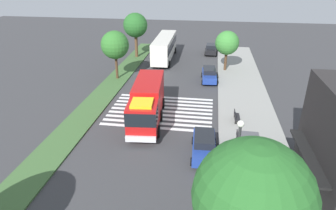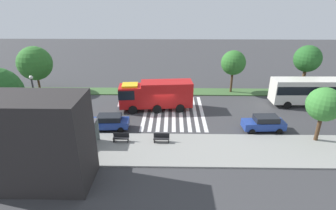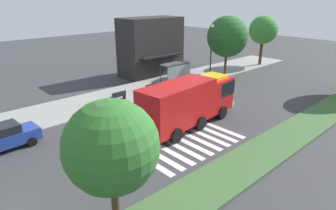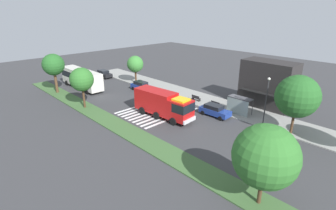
% 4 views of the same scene
% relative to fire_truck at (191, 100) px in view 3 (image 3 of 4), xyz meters
% --- Properties ---
extents(ground_plane, '(120.00, 120.00, 0.00)m').
position_rel_fire_truck_xyz_m(ground_plane, '(-1.27, 0.89, -2.08)').
color(ground_plane, '#38383A').
extents(sidewalk, '(60.00, 5.83, 0.14)m').
position_rel_fire_truck_xyz_m(sidewalk, '(-1.27, 9.76, -2.01)').
color(sidewalk, gray).
rests_on(sidewalk, ground_plane).
extents(median_strip, '(60.00, 3.00, 0.14)m').
position_rel_fire_truck_xyz_m(median_strip, '(-1.27, -6.58, -2.01)').
color(median_strip, '#3D6033').
rests_on(median_strip, ground_plane).
extents(crosswalk, '(7.65, 10.74, 0.01)m').
position_rel_fire_truck_xyz_m(crosswalk, '(-2.51, 0.89, -2.07)').
color(crosswalk, silver).
rests_on(crosswalk, ground_plane).
extents(fire_truck, '(9.70, 3.50, 3.73)m').
position_rel_fire_truck_xyz_m(fire_truck, '(0.00, 0.00, 0.00)').
color(fire_truck, '#B71414').
rests_on(fire_truck, ground_plane).
extents(parked_car_mid, '(4.60, 2.19, 1.74)m').
position_rel_fire_truck_xyz_m(parked_car_mid, '(-12.40, 5.65, -1.18)').
color(parked_car_mid, navy).
rests_on(parked_car_mid, ground_plane).
extents(parked_car_east, '(4.65, 2.17, 1.69)m').
position_rel_fire_truck_xyz_m(parked_car_east, '(4.75, 5.65, -1.20)').
color(parked_car_east, navy).
rests_on(parked_car_east, ground_plane).
extents(bus_stop_shelter, '(3.50, 1.40, 2.46)m').
position_rel_fire_truck_xyz_m(bus_stop_shelter, '(6.83, 8.56, -0.19)').
color(bus_stop_shelter, '#4C4C51').
rests_on(bus_stop_shelter, sidewalk).
extents(bench_near_shelter, '(1.60, 0.50, 0.90)m').
position_rel_fire_truck_xyz_m(bench_near_shelter, '(2.83, 8.53, -1.49)').
color(bench_near_shelter, black).
rests_on(bench_near_shelter, sidewalk).
extents(bench_west_of_shelter, '(1.60, 0.50, 0.90)m').
position_rel_fire_truck_xyz_m(bench_west_of_shelter, '(-1.26, 8.53, -1.49)').
color(bench_west_of_shelter, black).
rests_on(bench_west_of_shelter, sidewalk).
extents(street_lamp, '(0.36, 0.36, 6.56)m').
position_rel_fire_truck_xyz_m(street_lamp, '(11.35, 7.45, 1.91)').
color(street_lamp, '#2D2D30').
rests_on(street_lamp, sidewalk).
extents(storefront_building, '(8.03, 4.81, 7.30)m').
position_rel_fire_truck_xyz_m(storefront_building, '(7.99, 14.67, 1.57)').
color(storefront_building, '#282626').
rests_on(storefront_building, ground_plane).
extents(sidewalk_tree_west, '(5.15, 5.15, 7.41)m').
position_rel_fire_truck_xyz_m(sidewalk_tree_west, '(14.90, 7.85, 2.89)').
color(sidewalk_tree_west, '#47301E').
rests_on(sidewalk_tree_west, sidewalk).
extents(sidewalk_tree_center, '(4.06, 4.06, 7.09)m').
position_rel_fire_truck_xyz_m(sidewalk_tree_center, '(23.40, 7.85, 3.09)').
color(sidewalk_tree_center, '#47301E').
rests_on(sidewalk_tree_center, sidewalk).
extents(median_tree_west, '(3.61, 3.61, 6.32)m').
position_rel_fire_truck_xyz_m(median_tree_west, '(-11.27, -6.58, 2.56)').
color(median_tree_west, '#47301E').
rests_on(median_tree_west, median_strip).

